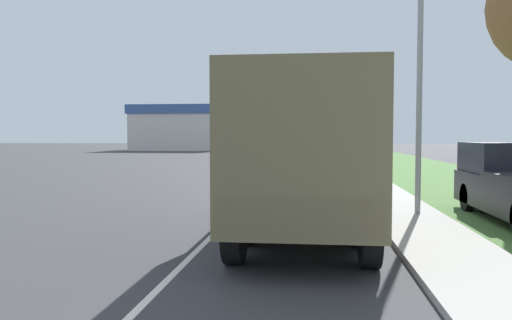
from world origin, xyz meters
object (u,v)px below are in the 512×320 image
(car_second_ahead, at_px, (311,157))
(lamp_post, at_px, (413,22))
(car_third_ahead, at_px, (271,152))
(car_fourth_ahead, at_px, (280,149))
(military_truck, at_px, (304,153))
(car_nearest_ahead, at_px, (306,169))

(car_second_ahead, xyz_separation_m, lamp_post, (2.59, -19.35, 4.23))
(car_third_ahead, height_order, car_fourth_ahead, car_third_ahead)
(car_fourth_ahead, bearing_deg, military_truck, -85.57)
(military_truck, relative_size, car_second_ahead, 1.76)
(lamp_post, bearing_deg, car_fourth_ahead, 98.51)
(car_nearest_ahead, distance_m, car_second_ahead, 11.56)
(military_truck, height_order, car_third_ahead, military_truck)
(car_fourth_ahead, xyz_separation_m, lamp_post, (6.00, -40.07, 4.30))
(car_nearest_ahead, relative_size, car_third_ahead, 0.95)
(military_truck, bearing_deg, car_nearest_ahead, 90.54)
(car_third_ahead, xyz_separation_m, car_fourth_ahead, (0.11, 9.90, -0.01))
(car_nearest_ahead, height_order, car_second_ahead, car_nearest_ahead)
(car_nearest_ahead, xyz_separation_m, car_second_ahead, (0.16, 11.56, -0.01))
(car_nearest_ahead, bearing_deg, car_third_ahead, 98.50)
(car_second_ahead, xyz_separation_m, car_third_ahead, (-3.51, 10.83, -0.06))
(car_nearest_ahead, bearing_deg, lamp_post, -70.52)
(military_truck, bearing_deg, car_second_ahead, 89.85)
(car_nearest_ahead, relative_size, lamp_post, 0.50)
(car_fourth_ahead, bearing_deg, lamp_post, -81.49)
(lamp_post, bearing_deg, military_truck, -131.27)
(car_second_ahead, distance_m, lamp_post, 19.98)
(car_second_ahead, height_order, car_third_ahead, car_second_ahead)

